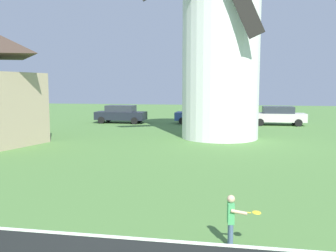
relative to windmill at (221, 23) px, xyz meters
name	(u,v)px	position (x,y,z in m)	size (l,w,h in m)	color
windmill	(221,23)	(0.00, 0.00, 0.00)	(9.20, 5.49, 14.96)	white
player_far	(232,217)	(0.79, -15.70, -6.52)	(0.69, 0.39, 1.07)	slate
stray_ball	(2,241)	(-3.85, -16.56, -7.01)	(0.23, 0.23, 0.23)	yellow
parked_car_black	(121,114)	(-8.94, 7.79, -6.32)	(4.46, 1.98, 1.56)	#1E232D
parked_car_blue	(201,114)	(-1.91, 8.29, -6.32)	(4.36, 2.00, 1.56)	#334C99
parked_car_cream	(278,115)	(4.55, 8.37, -6.32)	(4.47, 1.94, 1.56)	silver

